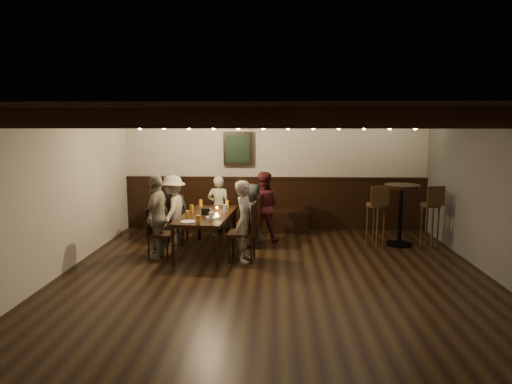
{
  "coord_description": "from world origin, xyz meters",
  "views": [
    {
      "loc": [
        0.01,
        -6.31,
        2.26
      ],
      "look_at": [
        -0.32,
        1.3,
        1.13
      ],
      "focal_mm": 32.0,
      "sensor_mm": 36.0,
      "label": 1
    }
  ],
  "objects_px": {
    "chair_left_far": "(160,243)",
    "person_bench_centre": "(219,207)",
    "chair_right_near": "(250,231)",
    "person_right_far": "(245,221)",
    "bar_stool_left": "(376,225)",
    "person_bench_left": "(173,208)",
    "dining_table": "(207,217)",
    "person_left_far": "(157,217)",
    "person_left_near": "(173,210)",
    "chair_right_far": "(243,243)",
    "chair_left_near": "(175,230)",
    "person_bench_right": "(263,207)",
    "high_top_table": "(401,206)",
    "person_right_near": "(252,216)",
    "bar_stool_right": "(430,225)"
  },
  "relations": [
    {
      "from": "chair_right_far",
      "to": "person_left_far",
      "type": "relative_size",
      "value": 0.69
    },
    {
      "from": "person_bench_centre",
      "to": "person_right_far",
      "type": "relative_size",
      "value": 0.93
    },
    {
      "from": "chair_left_near",
      "to": "person_bench_centre",
      "type": "distance_m",
      "value": 1.0
    },
    {
      "from": "chair_right_near",
      "to": "person_bench_left",
      "type": "distance_m",
      "value": 1.71
    },
    {
      "from": "chair_left_near",
      "to": "person_left_near",
      "type": "relative_size",
      "value": 0.67
    },
    {
      "from": "person_bench_right",
      "to": "person_left_far",
      "type": "distance_m",
      "value": 2.13
    },
    {
      "from": "person_left_near",
      "to": "person_right_far",
      "type": "relative_size",
      "value": 0.98
    },
    {
      "from": "dining_table",
      "to": "person_left_far",
      "type": "xyz_separation_m",
      "value": [
        -0.78,
        -0.39,
        0.08
      ]
    },
    {
      "from": "dining_table",
      "to": "bar_stool_left",
      "type": "distance_m",
      "value": 3.1
    },
    {
      "from": "person_right_far",
      "to": "dining_table",
      "type": "bearing_deg",
      "value": 59.04
    },
    {
      "from": "dining_table",
      "to": "person_left_near",
      "type": "distance_m",
      "value": 0.88
    },
    {
      "from": "chair_right_far",
      "to": "bar_stool_left",
      "type": "height_order",
      "value": "bar_stool_left"
    },
    {
      "from": "chair_right_near",
      "to": "chair_left_far",
      "type": "bearing_deg",
      "value": 122.03
    },
    {
      "from": "person_left_far",
      "to": "bar_stool_right",
      "type": "xyz_separation_m",
      "value": [
        4.84,
        0.86,
        -0.28
      ]
    },
    {
      "from": "person_bench_left",
      "to": "person_right_far",
      "type": "height_order",
      "value": "person_right_far"
    },
    {
      "from": "chair_left_far",
      "to": "person_bench_centre",
      "type": "bearing_deg",
      "value": 154.41
    },
    {
      "from": "chair_right_near",
      "to": "person_right_far",
      "type": "height_order",
      "value": "person_right_far"
    },
    {
      "from": "chair_left_near",
      "to": "chair_right_far",
      "type": "height_order",
      "value": "chair_right_far"
    },
    {
      "from": "dining_table",
      "to": "person_bench_left",
      "type": "relative_size",
      "value": 1.53
    },
    {
      "from": "chair_right_far",
      "to": "chair_left_near",
      "type": "bearing_deg",
      "value": 57.99
    },
    {
      "from": "chair_left_far",
      "to": "person_bench_right",
      "type": "height_order",
      "value": "person_bench_right"
    },
    {
      "from": "person_right_far",
      "to": "bar_stool_right",
      "type": "distance_m",
      "value": 3.5
    },
    {
      "from": "person_bench_right",
      "to": "person_right_near",
      "type": "relative_size",
      "value": 1.16
    },
    {
      "from": "chair_left_far",
      "to": "high_top_table",
      "type": "bearing_deg",
      "value": 107.8
    },
    {
      "from": "person_left_far",
      "to": "bar_stool_left",
      "type": "distance_m",
      "value": 3.94
    },
    {
      "from": "person_bench_left",
      "to": "bar_stool_left",
      "type": "distance_m",
      "value": 3.93
    },
    {
      "from": "person_bench_left",
      "to": "person_bench_right",
      "type": "bearing_deg",
      "value": 180.0
    },
    {
      "from": "chair_left_far",
      "to": "chair_right_far",
      "type": "bearing_deg",
      "value": 90.0
    },
    {
      "from": "bar_stool_right",
      "to": "person_left_near",
      "type": "bearing_deg",
      "value": 171.84
    },
    {
      "from": "chair_right_near",
      "to": "person_right_near",
      "type": "xyz_separation_m",
      "value": [
        0.03,
        -0.0,
        0.3
      ]
    },
    {
      "from": "dining_table",
      "to": "chair_left_near",
      "type": "relative_size",
      "value": 2.15
    },
    {
      "from": "chair_right_near",
      "to": "bar_stool_left",
      "type": "relative_size",
      "value": 0.82
    },
    {
      "from": "person_left_far",
      "to": "person_bench_right",
      "type": "bearing_deg",
      "value": 129.29
    },
    {
      "from": "chair_right_far",
      "to": "bar_stool_left",
      "type": "distance_m",
      "value": 2.55
    },
    {
      "from": "chair_left_far",
      "to": "bar_stool_left",
      "type": "xyz_separation_m",
      "value": [
        3.81,
        0.81,
        0.17
      ]
    },
    {
      "from": "chair_right_near",
      "to": "bar_stool_left",
      "type": "bearing_deg",
      "value": -84.79
    },
    {
      "from": "person_right_far",
      "to": "person_right_near",
      "type": "bearing_deg",
      "value": 0.0
    },
    {
      "from": "chair_left_near",
      "to": "bar_stool_right",
      "type": "relative_size",
      "value": 0.76
    },
    {
      "from": "person_right_far",
      "to": "bar_stool_left",
      "type": "bearing_deg",
      "value": -63.93
    },
    {
      "from": "person_right_near",
      "to": "high_top_table",
      "type": "distance_m",
      "value": 2.79
    },
    {
      "from": "bar_stool_left",
      "to": "chair_left_far",
      "type": "bearing_deg",
      "value": -174.21
    },
    {
      "from": "person_left_near",
      "to": "person_bench_centre",
      "type": "bearing_deg",
      "value": 128.66
    },
    {
      "from": "high_top_table",
      "to": "chair_right_far",
      "type": "bearing_deg",
      "value": -158.49
    },
    {
      "from": "person_bench_centre",
      "to": "person_right_near",
      "type": "height_order",
      "value": "person_bench_centre"
    },
    {
      "from": "chair_left_far",
      "to": "person_bench_centre",
      "type": "distance_m",
      "value": 1.7
    },
    {
      "from": "chair_right_near",
      "to": "person_bench_right",
      "type": "height_order",
      "value": "person_bench_right"
    },
    {
      "from": "chair_left_far",
      "to": "high_top_table",
      "type": "height_order",
      "value": "high_top_table"
    },
    {
      "from": "chair_right_near",
      "to": "chair_left_near",
      "type": "bearing_deg",
      "value": 90.0
    },
    {
      "from": "dining_table",
      "to": "chair_right_near",
      "type": "bearing_deg",
      "value": 31.99
    },
    {
      "from": "chair_right_near",
      "to": "person_left_near",
      "type": "distance_m",
      "value": 1.52
    }
  ]
}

